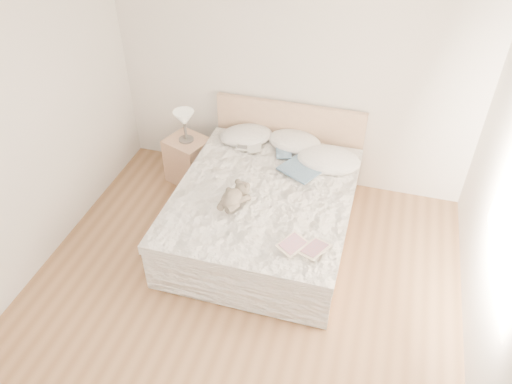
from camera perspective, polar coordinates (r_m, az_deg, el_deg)
floor at (r=4.62m, az=-2.92°, el=-14.15°), size 4.00×4.50×0.00m
ceiling at (r=2.94m, az=-4.71°, el=19.21°), size 4.00×4.50×0.00m
wall_back at (r=5.47m, az=4.27°, el=13.56°), size 4.00×0.02×2.70m
bed at (r=5.17m, az=1.13°, el=-1.88°), size 1.72×2.14×1.00m
nightstand at (r=5.95m, az=-7.70°, el=3.65°), size 0.56×0.53×0.56m
table_lamp at (r=5.65m, az=-8.20°, el=8.15°), size 0.29×0.29×0.37m
pillow_left at (r=5.67m, az=-1.13°, el=6.49°), size 0.73×0.65×0.18m
pillow_middle at (r=5.58m, az=4.45°, el=5.74°), size 0.67×0.53×0.18m
pillow_right at (r=5.33m, az=8.31°, el=3.65°), size 0.67×0.47×0.20m
blouse at (r=5.25m, az=5.93°, el=3.15°), size 0.85×0.86×0.02m
photo_book at (r=5.50m, az=-0.85°, el=5.19°), size 0.34×0.27×0.02m
childrens_book at (r=4.32m, az=5.44°, el=-6.30°), size 0.46×0.41×0.03m
teddy_bear at (r=4.70m, az=-2.77°, el=-1.33°), size 0.31×0.38×0.18m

